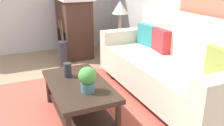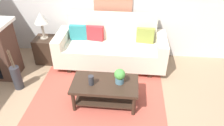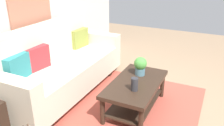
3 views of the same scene
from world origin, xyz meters
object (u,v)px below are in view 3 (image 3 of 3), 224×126
object	(u,v)px
couch	(62,67)
tabletop_vase	(134,84)
potted_plant_tabletop	(140,65)
throw_pillow_teal	(17,67)
coffee_table	(136,90)
throw_pillow_olive	(79,38)
throw_pillow_crimson	(37,58)

from	to	relation	value
couch	tabletop_vase	world-z (taller)	couch
couch	potted_plant_tabletop	world-z (taller)	couch
potted_plant_tabletop	throw_pillow_teal	bearing A→B (deg)	126.89
tabletop_vase	potted_plant_tabletop	world-z (taller)	potted_plant_tabletop
tabletop_vase	potted_plant_tabletop	bearing A→B (deg)	10.66
throw_pillow_teal	coffee_table	xyz separation A→B (m)	(0.73, -1.32, -0.37)
couch	throw_pillow_olive	size ratio (longest dim) A/B	6.27
throw_pillow_crimson	throw_pillow_olive	size ratio (longest dim) A/B	1.00
throw_pillow_teal	potted_plant_tabletop	world-z (taller)	throw_pillow_teal
couch	potted_plant_tabletop	size ratio (longest dim) A/B	8.62
throw_pillow_olive	tabletop_vase	distance (m)	1.65
throw_pillow_olive	potted_plant_tabletop	world-z (taller)	throw_pillow_olive
throw_pillow_crimson	couch	bearing A→B (deg)	-19.56
coffee_table	tabletop_vase	distance (m)	0.30
couch	potted_plant_tabletop	bearing A→B (deg)	-77.26
tabletop_vase	potted_plant_tabletop	distance (m)	0.47
throw_pillow_teal	potted_plant_tabletop	size ratio (longest dim) A/B	1.37
throw_pillow_teal	potted_plant_tabletop	xyz separation A→B (m)	(0.97, -1.29, -0.11)
throw_pillow_olive	potted_plant_tabletop	bearing A→B (deg)	-108.88
tabletop_vase	couch	bearing A→B (deg)	81.33
throw_pillow_olive	potted_plant_tabletop	distance (m)	1.37
throw_pillow_teal	couch	bearing A→B (deg)	-10.08
throw_pillow_olive	coffee_table	distance (m)	1.53
throw_pillow_teal	throw_pillow_crimson	distance (m)	0.35
throw_pillow_crimson	coffee_table	xyz separation A→B (m)	(0.38, -1.32, -0.37)
throw_pillow_crimson	tabletop_vase	xyz separation A→B (m)	(0.16, -1.38, -0.17)
throw_pillow_teal	coffee_table	size ratio (longest dim) A/B	0.33
throw_pillow_olive	potted_plant_tabletop	size ratio (longest dim) A/B	1.37
coffee_table	potted_plant_tabletop	bearing A→B (deg)	6.85
couch	throw_pillow_teal	world-z (taller)	couch
throw_pillow_olive	coffee_table	bearing A→B (deg)	-117.26
couch	throw_pillow_olive	bearing A→B (deg)	10.08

